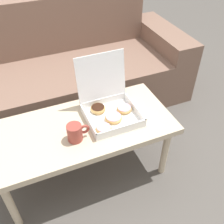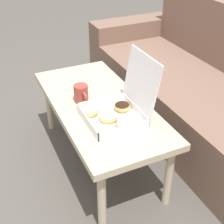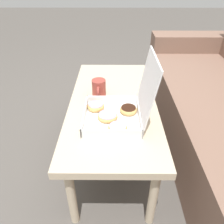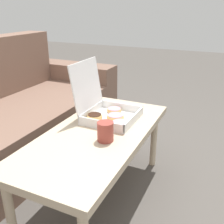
{
  "view_description": "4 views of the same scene",
  "coord_description": "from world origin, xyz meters",
  "views": [
    {
      "loc": [
        -0.27,
        -1.15,
        1.53
      ],
      "look_at": [
        0.19,
        -0.05,
        0.5
      ],
      "focal_mm": 42.0,
      "sensor_mm": 36.0,
      "label": 1
    },
    {
      "loc": [
        1.47,
        -0.64,
        1.42
      ],
      "look_at": [
        0.19,
        -0.05,
        0.5
      ],
      "focal_mm": 50.0,
      "sensor_mm": 36.0,
      "label": 2
    },
    {
      "loc": [
        1.13,
        -0.04,
        1.14
      ],
      "look_at": [
        0.19,
        -0.05,
        0.5
      ],
      "focal_mm": 35.0,
      "sensor_mm": 36.0,
      "label": 3
    },
    {
      "loc": [
        -1.15,
        -0.67,
        1.1
      ],
      "look_at": [
        0.19,
        -0.05,
        0.5
      ],
      "focal_mm": 42.0,
      "sensor_mm": 36.0,
      "label": 4
    }
  ],
  "objects": [
    {
      "name": "ground_plane",
      "position": [
        0.0,
        0.0,
        0.0
      ],
      "size": [
        12.0,
        12.0,
        0.0
      ],
      "primitive_type": "plane",
      "color": "#514C47"
    },
    {
      "name": "coffee_table",
      "position": [
        0.0,
        -0.04,
        0.4
      ],
      "size": [
        1.1,
        0.51,
        0.45
      ],
      "color": "#C6B293",
      "rests_on": "ground_plane"
    },
    {
      "name": "pastry_box",
      "position": [
        0.19,
        -0.01,
        0.51
      ],
      "size": [
        0.31,
        0.35,
        0.35
      ],
      "color": "white",
      "rests_on": "coffee_table"
    },
    {
      "name": "coffee_mug",
      "position": [
        -0.06,
        -0.13,
        0.5
      ],
      "size": [
        0.13,
        0.09,
        0.1
      ],
      "color": "#993D33",
      "rests_on": "coffee_table"
    }
  ]
}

